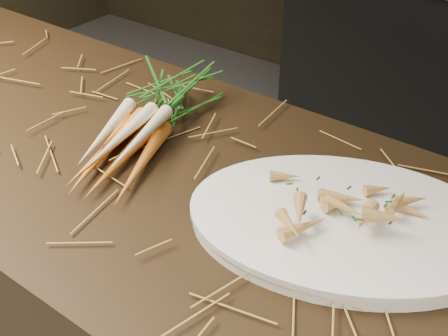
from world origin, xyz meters
name	(u,v)px	position (x,y,z in m)	size (l,w,h in m)	color
main_counter	(148,305)	(0.00, 0.30, 0.45)	(2.40, 0.70, 0.90)	black
straw_bedding	(130,147)	(0.00, 0.30, 0.91)	(1.40, 0.60, 0.02)	olive
root_veg_bunch	(153,111)	(-0.02, 0.39, 0.94)	(0.28, 0.49, 0.09)	orange
serving_platter	(343,224)	(0.44, 0.34, 0.91)	(0.50, 0.33, 0.03)	white
roasted_veg_heap	(346,205)	(0.44, 0.34, 0.95)	(0.24, 0.18, 0.06)	#C4803E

